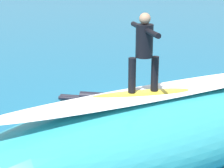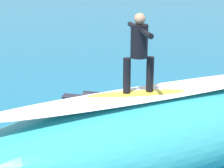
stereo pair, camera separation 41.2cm
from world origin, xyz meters
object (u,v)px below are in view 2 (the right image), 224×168
at_px(surfer_riding, 139,47).
at_px(surfboard_paddling, 96,102).
at_px(surfer_paddling, 92,96).
at_px(surfboard_riding, 138,94).

distance_m(surfer_riding, surfboard_paddling, 5.30).
xyz_separation_m(surfer_riding, surfer_paddling, (0.24, -4.60, -2.55)).
bearing_deg(surfboard_paddling, surfer_paddling, 180.00).
relative_size(surfboard_riding, surfer_riding, 1.43).
bearing_deg(surfer_riding, surfboard_riding, 63.27).
bearing_deg(surfboard_riding, surfboard_paddling, -88.59).
xyz_separation_m(surfboard_riding, surfer_paddling, (0.24, -4.60, -1.61)).
bearing_deg(surfboard_paddling, surfboard_riding, -63.26).
distance_m(surfboard_paddling, surfer_paddling, 0.21).
relative_size(surfboard_paddling, surfer_paddling, 1.17).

